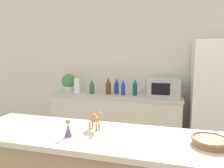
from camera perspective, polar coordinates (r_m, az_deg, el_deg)
wall_back at (r=3.72m, az=8.55°, el=3.81°), size 8.00×0.06×2.55m
back_counter at (r=3.64m, az=1.18°, el=-9.53°), size 2.06×0.63×0.89m
potted_plant at (r=3.84m, az=-11.24°, el=0.61°), size 0.24×0.24×0.30m
paper_towel_roll at (r=3.65m, az=-9.07°, el=-0.44°), size 0.10×0.10×0.24m
microwave at (r=3.41m, az=13.48°, el=-0.84°), size 0.48×0.37×0.28m
back_bottle_0 at (r=3.50m, az=-0.99°, el=-0.56°), size 0.08×0.08×0.27m
back_bottle_1 at (r=3.44m, az=2.93°, el=-0.93°), size 0.06×0.06×0.25m
back_bottle_2 at (r=3.44m, az=6.02°, el=-0.83°), size 0.07×0.07×0.27m
back_bottle_3 at (r=3.55m, az=1.16°, el=-0.56°), size 0.07×0.07×0.26m
back_bottle_4 at (r=3.61m, az=-0.72°, el=-0.53°), size 0.06×0.06×0.24m
back_bottle_5 at (r=3.57m, az=-5.29°, el=-0.68°), size 0.08×0.08×0.24m
fruit_bowl at (r=1.43m, az=24.27°, el=-13.38°), size 0.22×0.22×0.05m
camel_figurine at (r=1.54m, az=-4.52°, el=-9.02°), size 0.11×0.08×0.14m
wise_man_figurine_blue at (r=1.45m, az=-11.38°, el=-11.48°), size 0.05×0.05×0.12m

